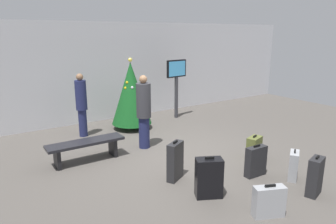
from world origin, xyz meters
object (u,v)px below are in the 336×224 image
(suitcase_4, at_px, (209,178))
(suitcase_6, at_px, (315,177))
(flight_info_kiosk, at_px, (176,78))
(waiting_bench, at_px, (86,146))
(traveller_1, at_px, (81,103))
(suitcase_5, at_px, (293,166))
(holiday_tree, at_px, (131,93))
(suitcase_1, at_px, (269,201))
(traveller_0, at_px, (144,110))
(suitcase_2, at_px, (254,148))
(suitcase_0, at_px, (256,161))
(suitcase_3, at_px, (175,161))

(suitcase_4, xyz_separation_m, suitcase_6, (1.60, -0.99, -0.01))
(flight_info_kiosk, relative_size, waiting_bench, 1.15)
(traveller_1, bearing_deg, waiting_bench, -106.70)
(flight_info_kiosk, relative_size, suitcase_5, 3.25)
(holiday_tree, xyz_separation_m, suitcase_1, (-0.36, -5.35, -0.83))
(traveller_0, relative_size, traveller_1, 1.04)
(holiday_tree, relative_size, waiting_bench, 1.24)
(suitcase_2, xyz_separation_m, suitcase_5, (-0.10, -1.08, 0.01))
(suitcase_4, xyz_separation_m, suitcase_5, (1.83, -0.40, -0.07))
(flight_info_kiosk, xyz_separation_m, suitcase_4, (-2.55, -4.62, -0.99))
(waiting_bench, distance_m, suitcase_4, 2.97)
(suitcase_1, relative_size, suitcase_5, 0.91)
(suitcase_2, height_order, suitcase_5, suitcase_5)
(traveller_1, distance_m, suitcase_5, 5.53)
(waiting_bench, bearing_deg, suitcase_2, -32.20)
(flight_info_kiosk, bearing_deg, suitcase_2, -98.94)
(flight_info_kiosk, distance_m, suitcase_2, 4.13)
(waiting_bench, height_order, suitcase_5, suitcase_5)
(suitcase_0, relative_size, suitcase_1, 1.21)
(suitcase_6, bearing_deg, traveller_0, 109.96)
(suitcase_2, bearing_deg, holiday_tree, 107.97)
(holiday_tree, distance_m, traveller_0, 1.71)
(suitcase_1, distance_m, suitcase_3, 1.92)
(flight_info_kiosk, xyz_separation_m, suitcase_1, (-2.18, -5.61, -1.09))
(traveller_1, bearing_deg, suitcase_1, -78.49)
(suitcase_0, xyz_separation_m, suitcase_6, (0.28, -1.09, 0.04))
(traveller_0, distance_m, suitcase_3, 1.99)
(traveller_1, distance_m, suitcase_6, 5.96)
(suitcase_5, bearing_deg, holiday_tree, 102.92)
(suitcase_5, bearing_deg, waiting_bench, 134.98)
(waiting_bench, xyz_separation_m, traveller_0, (1.51, 0.04, 0.60))
(holiday_tree, distance_m, flight_info_kiosk, 1.85)
(traveller_0, bearing_deg, waiting_bench, -178.41)
(holiday_tree, bearing_deg, flight_info_kiosk, 8.09)
(traveller_0, xyz_separation_m, traveller_1, (-0.98, 1.73, -0.03))
(traveller_0, height_order, suitcase_0, traveller_0)
(suitcase_0, distance_m, suitcase_3, 1.63)
(suitcase_0, bearing_deg, suitcase_1, -131.00)
(suitcase_6, bearing_deg, suitcase_3, 132.64)
(suitcase_2, xyz_separation_m, suitcase_3, (-2.04, 0.19, 0.11))
(traveller_1, distance_m, suitcase_3, 3.69)
(suitcase_2, bearing_deg, traveller_0, 129.38)
(traveller_0, bearing_deg, flight_info_kiosk, 39.34)
(holiday_tree, xyz_separation_m, traveller_0, (-0.49, -1.63, -0.12))
(traveller_0, xyz_separation_m, suitcase_4, (-0.25, -2.73, -0.61))
(traveller_0, distance_m, suitcase_4, 2.81)
(suitcase_0, bearing_deg, holiday_tree, 97.84)
(traveller_0, xyz_separation_m, suitcase_6, (1.35, -3.72, -0.62))
(suitcase_6, bearing_deg, suitcase_5, 68.49)
(waiting_bench, relative_size, suitcase_0, 2.59)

